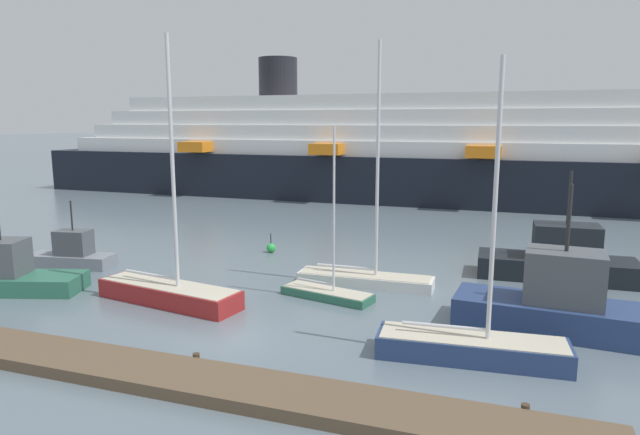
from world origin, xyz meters
The scene contains 12 objects.
ground_plane centered at (0.00, 0.00, 0.00)m, with size 600.00×600.00×0.00m, color slate.
dock_pier centered at (0.00, -4.15, 0.21)m, with size 27.16×2.55×0.51m.
sailboat_0 centered at (-4.96, 2.82, 0.63)m, with size 7.69×3.13×12.32m.
sailboat_1 centered at (3.17, 8.59, 0.60)m, with size 7.13×1.78×12.44m.
sailboat_2 centered at (9.10, 0.92, 0.56)m, with size 6.90×2.34×10.69m.
sailboat_3 centered at (1.93, 5.94, 0.36)m, with size 4.81×2.39×8.34m.
fishing_boat_0 centered at (12.86, 13.32, 1.10)m, with size 8.30×3.07×5.93m.
fishing_boat_1 centered at (12.12, 4.91, 1.21)m, with size 7.91×3.38×6.11m.
fishing_boat_2 centered at (-14.26, 6.67, 0.78)m, with size 5.23×2.48×3.97m.
fishing_boat_3 centered at (-13.73, 1.73, 0.88)m, with size 7.54×4.40×5.16m.
channel_buoy_0 centered at (-4.59, 13.84, 0.31)m, with size 0.61×0.61×1.27m.
cruise_ship centered at (-0.30, 42.32, 5.06)m, with size 89.31×14.56×15.79m.
Camera 1 is at (10.08, -18.77, 8.54)m, focal length 31.12 mm.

